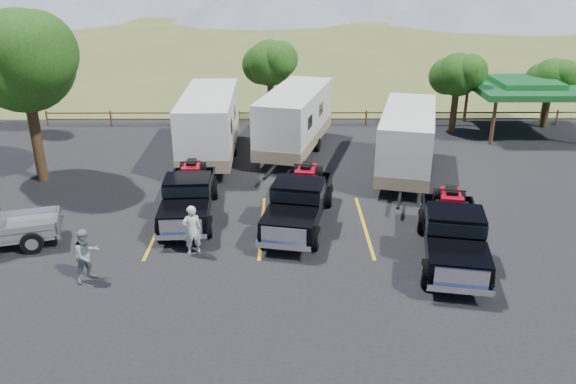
{
  "coord_description": "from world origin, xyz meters",
  "views": [
    {
      "loc": [
        -1.09,
        -15.75,
        9.62
      ],
      "look_at": [
        -0.99,
        3.7,
        1.6
      ],
      "focal_mm": 35.0,
      "sensor_mm": 36.0,
      "label": 1
    }
  ],
  "objects_px": {
    "rig_left": "(189,194)",
    "trailer_center": "(295,120)",
    "rig_right": "(453,231)",
    "person_a": "(192,230)",
    "trailer_left": "(210,125)",
    "tree_big_nw": "(22,61)",
    "trailer_right": "(407,141)",
    "pavilion": "(524,87)",
    "person_b": "(87,255)",
    "rig_center": "(299,200)"
  },
  "relations": [
    {
      "from": "rig_left",
      "to": "trailer_center",
      "type": "xyz_separation_m",
      "value": [
        4.4,
        8.29,
        0.82
      ]
    },
    {
      "from": "rig_right",
      "to": "person_a",
      "type": "relative_size",
      "value": 3.45
    },
    {
      "from": "trailer_center",
      "to": "trailer_left",
      "type": "bearing_deg",
      "value": -151.17
    },
    {
      "from": "tree_big_nw",
      "to": "trailer_right",
      "type": "bearing_deg",
      "value": 2.51
    },
    {
      "from": "trailer_left",
      "to": "rig_right",
      "type": "bearing_deg",
      "value": -49.22
    },
    {
      "from": "pavilion",
      "to": "rig_right",
      "type": "distance_m",
      "value": 17.65
    },
    {
      "from": "tree_big_nw",
      "to": "trailer_center",
      "type": "distance_m",
      "value": 13.29
    },
    {
      "from": "rig_right",
      "to": "pavilion",
      "type": "bearing_deg",
      "value": 72.5
    },
    {
      "from": "tree_big_nw",
      "to": "trailer_center",
      "type": "height_order",
      "value": "tree_big_nw"
    },
    {
      "from": "tree_big_nw",
      "to": "trailer_center",
      "type": "relative_size",
      "value": 0.82
    },
    {
      "from": "trailer_center",
      "to": "person_a",
      "type": "relative_size",
      "value": 5.2
    },
    {
      "from": "trailer_right",
      "to": "person_b",
      "type": "distance_m",
      "value": 15.58
    },
    {
      "from": "rig_left",
      "to": "trailer_center",
      "type": "bearing_deg",
      "value": 58.84
    },
    {
      "from": "trailer_right",
      "to": "person_a",
      "type": "height_order",
      "value": "trailer_right"
    },
    {
      "from": "rig_right",
      "to": "person_b",
      "type": "height_order",
      "value": "rig_right"
    },
    {
      "from": "trailer_left",
      "to": "trailer_center",
      "type": "distance_m",
      "value": 4.55
    },
    {
      "from": "trailer_center",
      "to": "trailer_right",
      "type": "distance_m",
      "value": 6.33
    },
    {
      "from": "trailer_center",
      "to": "rig_right",
      "type": "bearing_deg",
      "value": -50.92
    },
    {
      "from": "trailer_left",
      "to": "person_b",
      "type": "relative_size",
      "value": 5.47
    },
    {
      "from": "rig_center",
      "to": "rig_right",
      "type": "bearing_deg",
      "value": -16.31
    },
    {
      "from": "tree_big_nw",
      "to": "person_a",
      "type": "distance_m",
      "value": 11.89
    },
    {
      "from": "trailer_right",
      "to": "pavilion",
      "type": "bearing_deg",
      "value": 55.31
    },
    {
      "from": "pavilion",
      "to": "person_a",
      "type": "bearing_deg",
      "value": -138.73
    },
    {
      "from": "tree_big_nw",
      "to": "rig_center",
      "type": "bearing_deg",
      "value": -21.52
    },
    {
      "from": "person_a",
      "to": "trailer_right",
      "type": "bearing_deg",
      "value": -158.92
    },
    {
      "from": "rig_right",
      "to": "rig_center",
      "type": "bearing_deg",
      "value": 162.98
    },
    {
      "from": "tree_big_nw",
      "to": "person_b",
      "type": "relative_size",
      "value": 4.37
    },
    {
      "from": "rig_left",
      "to": "trailer_right",
      "type": "xyz_separation_m",
      "value": [
        9.67,
        4.78,
        0.72
      ]
    },
    {
      "from": "trailer_center",
      "to": "person_b",
      "type": "bearing_deg",
      "value": -102.44
    },
    {
      "from": "tree_big_nw",
      "to": "trailer_left",
      "type": "distance_m",
      "value": 9.04
    },
    {
      "from": "tree_big_nw",
      "to": "trailer_right",
      "type": "xyz_separation_m",
      "value": [
        17.26,
        0.76,
        -3.91
      ]
    },
    {
      "from": "person_a",
      "to": "person_b",
      "type": "distance_m",
      "value": 3.55
    },
    {
      "from": "pavilion",
      "to": "trailer_right",
      "type": "height_order",
      "value": "pavilion"
    },
    {
      "from": "person_a",
      "to": "rig_right",
      "type": "bearing_deg",
      "value": 158.05
    },
    {
      "from": "tree_big_nw",
      "to": "pavilion",
      "type": "relative_size",
      "value": 1.26
    },
    {
      "from": "trailer_center",
      "to": "person_b",
      "type": "xyz_separation_m",
      "value": [
        -6.89,
        -13.23,
        -0.85
      ]
    },
    {
      "from": "person_b",
      "to": "rig_right",
      "type": "bearing_deg",
      "value": -42.35
    },
    {
      "from": "rig_left",
      "to": "rig_center",
      "type": "xyz_separation_m",
      "value": [
        4.41,
        -0.71,
        0.04
      ]
    },
    {
      "from": "rig_left",
      "to": "rig_center",
      "type": "relative_size",
      "value": 0.93
    },
    {
      "from": "pavilion",
      "to": "rig_right",
      "type": "bearing_deg",
      "value": -118.28
    },
    {
      "from": "tree_big_nw",
      "to": "trailer_left",
      "type": "relative_size",
      "value": 0.8
    },
    {
      "from": "pavilion",
      "to": "rig_left",
      "type": "xyz_separation_m",
      "value": [
        -17.96,
        -11.99,
        -1.82
      ]
    },
    {
      "from": "trailer_center",
      "to": "person_b",
      "type": "height_order",
      "value": "trailer_center"
    },
    {
      "from": "trailer_center",
      "to": "person_a",
      "type": "xyz_separation_m",
      "value": [
        -3.78,
        -11.51,
        -0.83
      ]
    },
    {
      "from": "rig_center",
      "to": "trailer_right",
      "type": "distance_m",
      "value": 7.63
    },
    {
      "from": "person_a",
      "to": "trailer_left",
      "type": "bearing_deg",
      "value": -106.9
    },
    {
      "from": "trailer_right",
      "to": "person_a",
      "type": "bearing_deg",
      "value": -124.27
    },
    {
      "from": "tree_big_nw",
      "to": "person_a",
      "type": "relative_size",
      "value": 4.25
    },
    {
      "from": "rig_left",
      "to": "trailer_left",
      "type": "distance_m",
      "value": 7.26
    },
    {
      "from": "rig_center",
      "to": "rig_left",
      "type": "bearing_deg",
      "value": -177.69
    }
  ]
}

